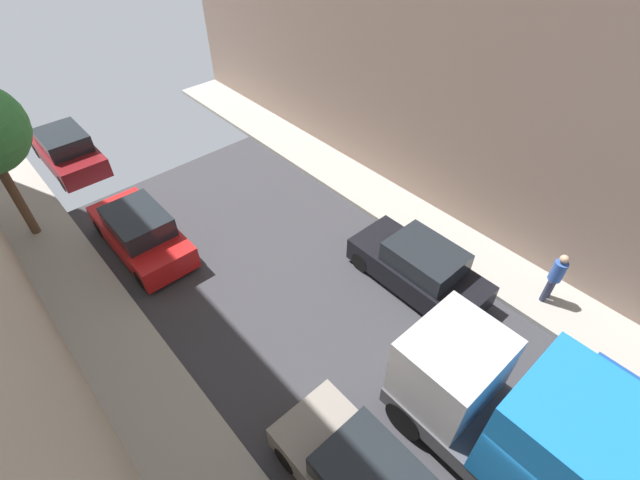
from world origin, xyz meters
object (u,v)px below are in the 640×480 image
parked_car_left_5 (67,151)px  delivery_truck (569,461)px  parked_car_left_4 (141,232)px  parked_car_right_2 (419,268)px  pedestrian (555,276)px

parked_car_left_5 → delivery_truck: bearing=-81.9°
parked_car_left_4 → delivery_truck: size_ratio=0.64×
parked_car_right_2 → delivery_truck: bearing=-116.5°
parked_car_left_4 → delivery_truck: delivery_truck is taller
parked_car_left_5 → parked_car_right_2: same height
parked_car_right_2 → parked_car_left_4: bearing=127.9°
parked_car_left_5 → parked_car_left_4: bearing=-90.0°
parked_car_left_4 → pedestrian: pedestrian is taller
parked_car_left_4 → parked_car_right_2: size_ratio=1.00×
delivery_truck → pedestrian: 5.60m
parked_car_left_5 → pedestrian: (7.65, -16.39, 0.35)m
parked_car_left_5 → delivery_truck: delivery_truck is taller
pedestrian → parked_car_left_4: bearing=127.9°
delivery_truck → pedestrian: bearing=26.9°
parked_car_left_4 → parked_car_left_5: size_ratio=1.00×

